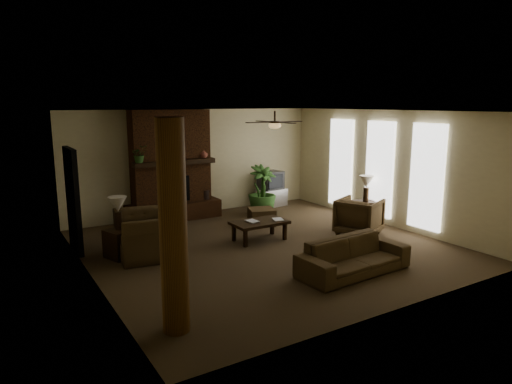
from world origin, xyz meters
TOP-DOWN VIEW (x-y plane):
  - room_shell at (0.00, 0.00)m, footprint 7.00×7.00m
  - fireplace at (-0.80, 3.22)m, footprint 2.40×0.70m
  - windows at (3.45, 0.20)m, footprint 0.08×3.65m
  - log_column at (-2.95, -2.40)m, footprint 0.36×0.36m
  - doorway at (-3.44, 1.80)m, footprint 0.10×1.00m
  - ceiling_fan at (0.40, 0.30)m, footprint 1.35×1.35m
  - sofa at (0.50, -2.08)m, footprint 2.14×0.73m
  - armchair_left at (-2.27, 0.73)m, footprint 1.03×1.44m
  - armchair_right at (2.30, -0.35)m, footprint 1.13×1.16m
  - coffee_table at (0.12, 0.45)m, footprint 1.20×0.70m
  - ottoman at (0.86, 1.54)m, footprint 0.76×0.76m
  - tv_stand at (2.21, 3.15)m, footprint 0.91×0.60m
  - tv at (2.18, 3.14)m, footprint 0.71×0.61m
  - floor_vase at (0.06, 3.15)m, footprint 0.34×0.34m
  - floor_plant at (1.40, 2.38)m, footprint 0.93×1.43m
  - side_table_left at (-2.77, 0.93)m, footprint 0.64×0.64m
  - lamp_left at (-2.78, 0.96)m, footprint 0.44×0.44m
  - side_table_right at (3.15, 0.36)m, footprint 0.63×0.63m
  - lamp_right at (3.15, 0.32)m, footprint 0.42×0.42m
  - mantel_plant at (-1.70, 2.92)m, footprint 0.38×0.42m
  - mantel_vase at (0.01, 3.02)m, footprint 0.26×0.27m
  - book_a at (-0.15, 0.48)m, footprint 0.22×0.04m
  - book_b at (0.42, 0.36)m, footprint 0.21×0.09m

SIDE VIEW (x-z plane):
  - ottoman at x=0.86m, z-range 0.00..0.40m
  - tv_stand at x=2.21m, z-range 0.00..0.50m
  - side_table_left at x=-2.77m, z-range 0.00..0.55m
  - side_table_right at x=3.15m, z-range 0.00..0.55m
  - coffee_table at x=0.12m, z-range 0.16..0.59m
  - floor_plant at x=1.40m, z-range 0.00..0.75m
  - sofa at x=0.50m, z-range 0.00..0.82m
  - floor_vase at x=0.06m, z-range 0.05..0.82m
  - armchair_right at x=2.30m, z-range 0.00..0.92m
  - book_a at x=-0.15m, z-range 0.43..0.72m
  - book_b at x=0.42m, z-range 0.43..0.72m
  - armchair_left at x=-2.27m, z-range 0.00..1.17m
  - tv at x=2.18m, z-range 0.50..1.02m
  - lamp_left at x=-2.78m, z-range 0.68..1.33m
  - lamp_right at x=3.15m, z-range 0.68..1.33m
  - doorway at x=-3.44m, z-range 0.00..2.10m
  - fireplace at x=-0.80m, z-range -0.24..2.56m
  - windows at x=3.45m, z-range 0.17..2.53m
  - log_column at x=-2.95m, z-range 0.00..2.80m
  - room_shell at x=0.00m, z-range -2.10..4.90m
  - mantel_vase at x=0.01m, z-range 1.56..1.78m
  - mantel_plant at x=-1.70m, z-range 1.56..1.89m
  - ceiling_fan at x=0.40m, z-range 2.34..2.72m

